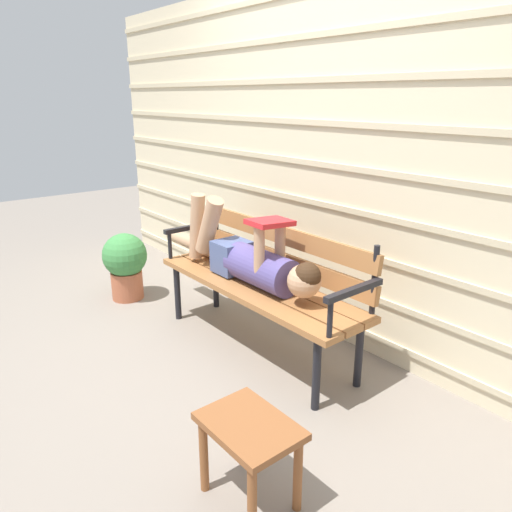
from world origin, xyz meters
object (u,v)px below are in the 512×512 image
footstool (249,440)px  reclining_person (247,257)px  park_bench (264,276)px  potted_plant (125,263)px

footstool → reclining_person: bearing=142.3°
park_bench → footstool: bearing=-42.5°
reclining_person → footstool: (1.03, -0.80, -0.31)m
park_bench → footstool: park_bench is taller
footstool → potted_plant: 2.28m
park_bench → potted_plant: 1.34m
footstool → potted_plant: (-2.23, 0.51, 0.01)m
park_bench → footstool: (0.94, -0.87, -0.20)m
reclining_person → potted_plant: bearing=-166.3°
park_bench → potted_plant: size_ratio=2.94×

